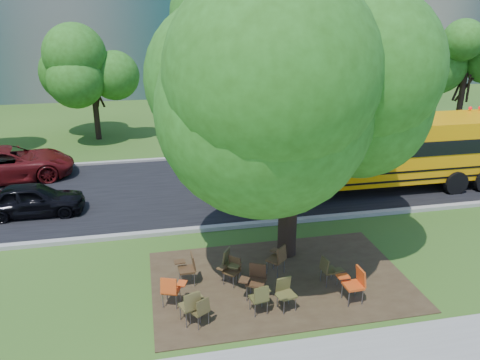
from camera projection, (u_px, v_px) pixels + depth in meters
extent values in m
plane|color=#294D18|center=(241.00, 275.00, 13.22)|extent=(160.00, 160.00, 0.00)
cube|color=#382819|center=(280.00, 280.00, 12.95)|extent=(7.00, 4.50, 0.03)
cube|color=black|center=(207.00, 187.00, 19.64)|extent=(80.00, 8.00, 0.04)
cube|color=gray|center=(223.00, 227.00, 15.95)|extent=(80.00, 0.25, 0.14)
cube|color=gray|center=(195.00, 157.00, 23.39)|extent=(80.00, 0.25, 0.14)
cylinder|color=black|center=(96.00, 109.00, 26.35)|extent=(0.32, 0.32, 3.50)
sphere|color=#275B14|center=(91.00, 64.00, 25.50)|extent=(4.80, 4.80, 4.80)
cylinder|color=black|center=(327.00, 100.00, 26.89)|extent=(0.38, 0.38, 4.20)
sphere|color=#275B14|center=(330.00, 48.00, 25.88)|extent=(5.60, 5.60, 5.60)
cylinder|color=black|center=(460.00, 103.00, 27.61)|extent=(0.34, 0.34, 3.60)
sphere|color=#275B14|center=(467.00, 59.00, 26.73)|extent=(5.00, 5.00, 5.00)
cylinder|color=black|center=(289.00, 185.00, 13.55)|extent=(0.56, 0.56, 4.55)
sphere|color=#275B14|center=(293.00, 67.00, 12.39)|extent=(7.20, 7.20, 7.20)
cube|color=orange|center=(380.00, 149.00, 18.96)|extent=(10.63, 2.44, 2.37)
cube|color=black|center=(388.00, 143.00, 18.92)|extent=(10.05, 2.48, 0.58)
cube|color=orange|center=(237.00, 177.00, 18.09)|extent=(1.26, 2.13, 0.92)
cube|color=black|center=(379.00, 163.00, 19.16)|extent=(10.65, 2.47, 0.08)
cube|color=black|center=(378.00, 172.00, 19.29)|extent=(10.65, 2.47, 0.08)
cylinder|color=black|center=(255.00, 199.00, 17.23)|extent=(0.97, 0.29, 0.97)
cylinder|color=black|center=(242.00, 177.00, 19.45)|extent=(0.97, 0.29, 0.97)
cylinder|color=black|center=(456.00, 183.00, 18.80)|extent=(0.97, 0.29, 0.97)
cylinder|color=black|center=(422.00, 164.00, 21.02)|extent=(0.97, 0.29, 0.97)
cylinder|color=black|center=(449.00, 163.00, 21.28)|extent=(0.97, 0.29, 0.97)
cube|color=brown|center=(190.00, 306.00, 11.06)|extent=(0.54, 0.53, 0.05)
cube|color=brown|center=(193.00, 302.00, 10.83)|extent=(0.43, 0.22, 0.42)
cube|color=brown|center=(196.00, 295.00, 11.25)|extent=(0.31, 0.35, 0.03)
cylinder|color=slate|center=(180.00, 313.00, 11.20)|extent=(0.02, 0.02, 0.47)
cylinder|color=slate|center=(200.00, 316.00, 11.08)|extent=(0.02, 0.02, 0.47)
cube|color=#D64A16|center=(171.00, 290.00, 11.71)|extent=(0.54, 0.53, 0.05)
cube|color=#D64A16|center=(168.00, 286.00, 11.47)|extent=(0.41, 0.23, 0.41)
cube|color=#D64A16|center=(182.00, 283.00, 11.77)|extent=(0.31, 0.34, 0.03)
cylinder|color=slate|center=(167.00, 293.00, 11.98)|extent=(0.02, 0.02, 0.46)
cylinder|color=slate|center=(176.00, 302.00, 11.61)|extent=(0.02, 0.02, 0.46)
cube|color=#473D1F|center=(199.00, 311.00, 10.98)|extent=(0.51, 0.51, 0.05)
cube|color=#473D1F|center=(203.00, 307.00, 10.80)|extent=(0.36, 0.26, 0.36)
cube|color=#473D1F|center=(203.00, 301.00, 11.17)|extent=(0.30, 0.32, 0.03)
cylinder|color=slate|center=(190.00, 318.00, 11.06)|extent=(0.02, 0.02, 0.41)
cylinder|color=slate|center=(209.00, 318.00, 11.05)|extent=(0.02, 0.02, 0.41)
cube|color=#402817|center=(256.00, 283.00, 11.96)|extent=(0.61, 0.60, 0.06)
cube|color=#402817|center=(258.00, 270.00, 12.05)|extent=(0.44, 0.29, 0.44)
cube|color=#402817|center=(244.00, 280.00, 11.84)|extent=(0.36, 0.38, 0.03)
cylinder|color=slate|center=(261.00, 296.00, 11.83)|extent=(0.03, 0.03, 0.50)
cylinder|color=slate|center=(250.00, 286.00, 12.26)|extent=(0.03, 0.03, 0.50)
cube|color=#49451F|center=(259.00, 298.00, 11.42)|extent=(0.46, 0.44, 0.05)
cube|color=#49451F|center=(262.00, 295.00, 11.20)|extent=(0.39, 0.15, 0.38)
cube|color=#49451F|center=(265.00, 289.00, 11.58)|extent=(0.25, 0.30, 0.03)
cylinder|color=slate|center=(250.00, 303.00, 11.58)|extent=(0.02, 0.02, 0.43)
cylinder|color=slate|center=(267.00, 308.00, 11.41)|extent=(0.02, 0.02, 0.43)
cube|color=brown|center=(287.00, 295.00, 11.54)|extent=(0.49, 0.47, 0.05)
cube|color=brown|center=(283.00, 284.00, 11.61)|extent=(0.40, 0.18, 0.39)
cube|color=brown|center=(281.00, 296.00, 11.29)|extent=(0.27, 0.32, 0.03)
cylinder|color=slate|center=(296.00, 304.00, 11.54)|extent=(0.02, 0.02, 0.44)
cylinder|color=slate|center=(277.00, 301.00, 11.69)|extent=(0.02, 0.02, 0.44)
cube|color=#CD4715|center=(353.00, 286.00, 11.82)|extent=(0.47, 0.49, 0.06)
cube|color=#CD4715|center=(361.00, 276.00, 11.78)|extent=(0.13, 0.45, 0.45)
cube|color=#CD4715|center=(343.00, 276.00, 11.98)|extent=(0.32, 0.26, 0.03)
cylinder|color=slate|center=(349.00, 299.00, 11.69)|extent=(0.03, 0.03, 0.50)
cylinder|color=slate|center=(355.00, 289.00, 12.12)|extent=(0.03, 0.03, 0.50)
cube|color=#433C1D|center=(330.00, 270.00, 12.64)|extent=(0.43, 0.44, 0.05)
cube|color=#433C1D|center=(324.00, 265.00, 12.51)|extent=(0.14, 0.39, 0.38)
cube|color=#433C1D|center=(339.00, 270.00, 12.44)|extent=(0.29, 0.24, 0.03)
cylinder|color=slate|center=(331.00, 273.00, 12.91)|extent=(0.02, 0.02, 0.43)
cylinder|color=slate|center=(327.00, 281.00, 12.52)|extent=(0.02, 0.02, 0.43)
cube|color=#422B17|center=(187.00, 270.00, 12.59)|extent=(0.44, 0.46, 0.05)
cube|color=#422B17|center=(193.00, 261.00, 12.56)|extent=(0.12, 0.42, 0.42)
cube|color=#422B17|center=(180.00, 262.00, 12.74)|extent=(0.30, 0.24, 0.03)
cylinder|color=slate|center=(181.00, 282.00, 12.47)|extent=(0.03, 0.03, 0.47)
cylinder|color=slate|center=(192.00, 273.00, 12.88)|extent=(0.03, 0.03, 0.47)
cube|color=#4D351B|center=(232.00, 271.00, 12.60)|extent=(0.54, 0.54, 0.05)
cube|color=#4D351B|center=(235.00, 262.00, 12.67)|extent=(0.33, 0.32, 0.37)
cube|color=#4D351B|center=(222.00, 268.00, 12.57)|extent=(0.33, 0.33, 0.03)
cylinder|color=slate|center=(233.00, 283.00, 12.47)|extent=(0.02, 0.02, 0.42)
cylinder|color=slate|center=(230.00, 274.00, 12.88)|extent=(0.02, 0.02, 0.42)
cube|color=brown|center=(233.00, 264.00, 12.86)|extent=(0.58, 0.59, 0.05)
cube|color=brown|center=(226.00, 256.00, 12.84)|extent=(0.30, 0.40, 0.42)
cube|color=brown|center=(234.00, 266.00, 12.55)|extent=(0.37, 0.35, 0.03)
cylinder|color=slate|center=(241.00, 270.00, 13.04)|extent=(0.02, 0.02, 0.47)
cylinder|color=slate|center=(224.00, 274.00, 12.84)|extent=(0.02, 0.02, 0.47)
cube|color=#50371C|center=(276.00, 260.00, 13.10)|extent=(0.60, 0.60, 0.05)
cube|color=#50371C|center=(282.00, 254.00, 12.92)|extent=(0.38, 0.35, 0.42)
cube|color=#50371C|center=(276.00, 251.00, 13.33)|extent=(0.36, 0.37, 0.03)
cylinder|color=slate|center=(267.00, 268.00, 13.15)|extent=(0.02, 0.02, 0.47)
cylinder|color=slate|center=(284.00, 266.00, 13.22)|extent=(0.02, 0.02, 0.47)
imported|color=black|center=(33.00, 199.00, 16.86)|extent=(3.58, 1.47, 1.22)
imported|color=#500D0F|center=(8.00, 164.00, 20.25)|extent=(5.73, 3.38, 1.50)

